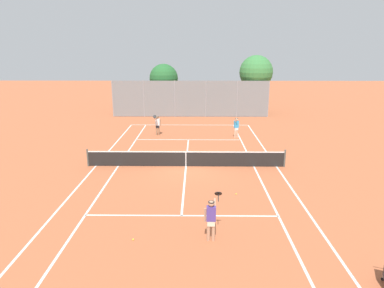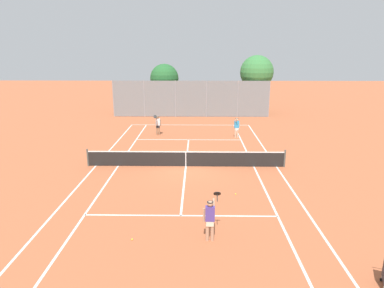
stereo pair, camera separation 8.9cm
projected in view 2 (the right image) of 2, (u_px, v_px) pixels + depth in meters
ground_plane at (186, 166)px, 20.76m from camera, size 120.00×120.00×0.00m
court_line_markings at (186, 166)px, 20.76m from camera, size 11.10×23.90×0.01m
tennis_net at (186, 158)px, 20.63m from camera, size 12.00×0.10×1.07m
player_near_side at (210, 218)px, 12.45m from camera, size 0.68×0.73×1.77m
player_far_left at (158, 124)px, 28.17m from camera, size 0.56×0.82×1.77m
player_far_right at (237, 127)px, 27.34m from camera, size 0.44×0.56×1.60m
loose_tennis_ball_0 at (132, 239)px, 12.70m from camera, size 0.07×0.07×0.07m
loose_tennis_ball_1 at (236, 194)px, 16.70m from camera, size 0.07×0.07×0.07m
back_fence at (191, 99)px, 35.71m from camera, size 16.38×0.08×3.79m
tree_behind_left at (165, 79)px, 37.52m from camera, size 3.12×3.12×5.39m
tree_behind_right at (257, 73)px, 36.62m from camera, size 3.56×3.56×6.32m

